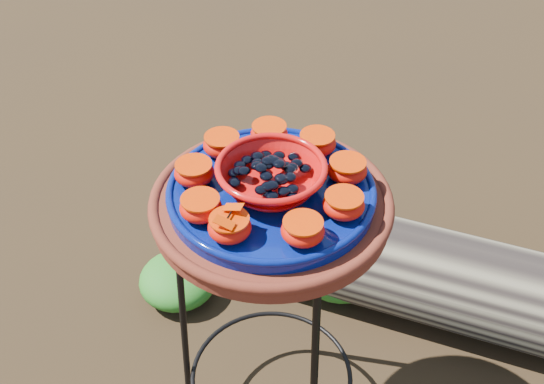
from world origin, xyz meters
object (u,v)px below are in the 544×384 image
Objects in this scene: plant_stand at (271,325)px; red_bowl at (271,177)px; cobalt_plate at (271,194)px; driftwood_log at (492,291)px; terracotta_saucer at (271,206)px.

red_bowl is at bearing 0.00° from plant_stand.
cobalt_plate is 0.04m from red_bowl.
red_bowl reaches higher than driftwood_log.
red_bowl is 0.95m from driftwood_log.
plant_stand is 0.44m from red_bowl.
terracotta_saucer reaches higher than driftwood_log.
red_bowl reaches higher than plant_stand.
plant_stand is at bearing 0.00° from cobalt_plate.
cobalt_plate is at bearing 0.00° from red_bowl.
cobalt_plate is (0.00, 0.00, 0.40)m from plant_stand.
plant_stand is 0.72m from driftwood_log.
driftwood_log is at bearing 58.87° from plant_stand.
cobalt_plate is 0.26× the size of driftwood_log.
red_bowl reaches higher than cobalt_plate.
driftwood_log is at bearing 58.87° from cobalt_plate.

